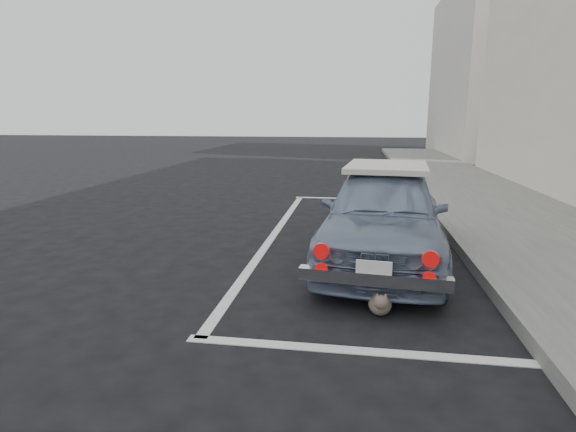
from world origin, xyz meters
name	(u,v)px	position (x,y,z in m)	size (l,w,h in m)	color
ground	(311,321)	(0.00, 0.00, 0.00)	(80.00, 80.00, 0.00)	black
building_far	(484,72)	(6.35, 20.00, 4.00)	(3.50, 10.00, 8.00)	beige
pline_rear	(366,351)	(0.50, -0.50, 0.00)	(3.00, 0.12, 0.01)	silver
pline_front	(360,199)	(0.50, 6.50, 0.00)	(3.00, 0.12, 0.01)	silver
pline_side	(274,235)	(-0.90, 3.00, 0.00)	(0.12, 7.00, 0.01)	silver
retro_coupe	(384,212)	(0.75, 1.99, 0.64)	(1.87, 3.86, 1.27)	#7585A2
cat	(380,302)	(0.64, 0.24, 0.12)	(0.23, 0.51, 0.27)	brown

